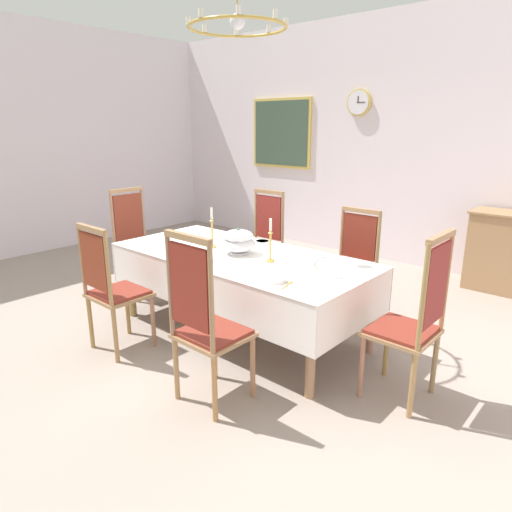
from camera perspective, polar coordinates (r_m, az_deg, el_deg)
The scene contains 22 objects.
ground at distance 4.22m, azimuth -2.22°, elevation -9.89°, with size 8.24×6.16×0.04m, color gray.
back_wall at distance 6.42m, azimuth 17.79°, elevation 13.54°, with size 8.24×0.08×3.23m, color silver.
left_wall at distance 7.32m, azimuth -27.37°, elevation 12.78°, with size 0.08×6.16×3.23m, color silver.
dining_table at distance 3.98m, azimuth -2.04°, elevation -0.80°, with size 2.33×1.06×0.74m.
tablecloth at distance 3.99m, azimuth -2.04°, elevation -1.08°, with size 2.35×1.08×0.37m.
chair_south_a at distance 3.88m, azimuth -17.69°, elevation -3.70°, with size 0.44×0.42×1.09m.
chair_north_a at distance 5.03m, azimuth 0.71°, elevation 1.81°, with size 0.44×0.42×1.14m.
chair_south_b at distance 3.00m, azimuth -6.41°, elevation -8.12°, with size 0.44×0.42×1.21m.
chair_north_b at distance 4.41m, azimuth 11.90°, elevation -0.94°, with size 0.44×0.42×1.07m.
chair_head_west at distance 5.18m, azimuth -14.82°, elevation 1.77°, with size 0.42×0.44×1.17m.
chair_head_east at distance 3.20m, azimuth 19.16°, elevation -7.46°, with size 0.42×0.44×1.19m.
soup_tureen at distance 3.94m, azimuth -2.24°, elevation 1.87°, with size 0.30×0.30×0.23m.
candlestick_west at distance 4.16m, azimuth -5.54°, elevation 3.10°, with size 0.07×0.07×0.37m.
candlestick_east at distance 3.70m, azimuth 1.82°, elevation 1.46°, with size 0.07×0.07×0.36m.
bowl_near_left at distance 3.27m, azimuth 2.38°, elevation -2.88°, with size 0.18×0.18×0.03m.
bowl_near_right at distance 4.30m, azimuth 0.82°, elevation 1.78°, with size 0.15×0.15×0.03m.
bowl_far_left at distance 3.75m, azimuth -6.57°, elevation -0.49°, with size 0.16×0.16×0.03m.
spoon_primary at distance 3.23m, azimuth 4.21°, elevation -3.42°, with size 0.06×0.17×0.01m.
spoon_secondary at distance 4.39m, azimuth -0.04°, elevation 1.93°, with size 0.05×0.18×0.01m.
mounted_clock at distance 6.63m, azimuth 12.81°, elevation 18.30°, with size 0.35×0.06×0.35m.
framed_painting at distance 7.38m, azimuth 3.19°, elevation 15.14°, with size 1.12×0.05×1.06m.
chandelier at distance 3.87m, azimuth -2.35°, elevation 26.90°, with size 0.78×0.78×0.66m.
Camera 1 is at (2.62, -2.73, 1.84)m, focal length 31.83 mm.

